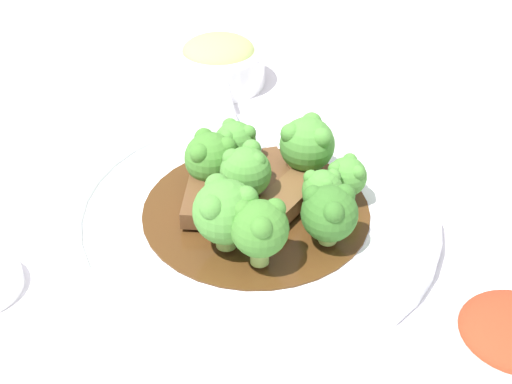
{
  "coord_description": "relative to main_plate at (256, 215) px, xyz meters",
  "views": [
    {
      "loc": [
        -0.45,
        -0.13,
        0.39
      ],
      "look_at": [
        0.0,
        0.0,
        0.03
      ],
      "focal_mm": 50.0,
      "sensor_mm": 36.0,
      "label": 1
    }
  ],
  "objects": [
    {
      "name": "broccoli_floret_1",
      "position": [
        0.05,
        0.03,
        0.04
      ],
      "size": [
        0.04,
        0.04,
        0.05
      ],
      "color": "#7FA84C",
      "rests_on": "main_plate"
    },
    {
      "name": "broccoli_floret_7",
      "position": [
        0.02,
        0.05,
        0.04
      ],
      "size": [
        0.05,
        0.05,
        0.05
      ],
      "color": "#7FA84C",
      "rests_on": "main_plate"
    },
    {
      "name": "broccoli_floret_6",
      "position": [
        0.0,
        0.01,
        0.04
      ],
      "size": [
        0.04,
        0.04,
        0.05
      ],
      "color": "#7FA84C",
      "rests_on": "main_plate"
    },
    {
      "name": "side_bowl_appetizer",
      "position": [
        0.23,
        0.11,
        0.02
      ],
      "size": [
        0.1,
        0.1,
        0.05
      ],
      "color": "white",
      "rests_on": "ground_plane"
    },
    {
      "name": "side_bowl_kimchi",
      "position": [
        -0.11,
        -0.2,
        0.02
      ],
      "size": [
        0.1,
        0.1,
        0.05
      ],
      "color": "white",
      "rests_on": "ground_plane"
    },
    {
      "name": "beef_strip_1",
      "position": [
        -0.01,
        0.04,
        0.02
      ],
      "size": [
        0.07,
        0.04,
        0.01
      ],
      "color": "brown",
      "rests_on": "main_plate"
    },
    {
      "name": "broccoli_floret_2",
      "position": [
        -0.03,
        -0.07,
        0.04
      ],
      "size": [
        0.04,
        0.04,
        0.05
      ],
      "color": "#8EB756",
      "rests_on": "main_plate"
    },
    {
      "name": "broccoli_floret_8",
      "position": [
        0.01,
        -0.05,
        0.03
      ],
      "size": [
        0.03,
        0.03,
        0.04
      ],
      "color": "#8EB756",
      "rests_on": "main_plate"
    },
    {
      "name": "beef_strip_0",
      "position": [
        0.01,
        -0.02,
        0.02
      ],
      "size": [
        0.07,
        0.05,
        0.01
      ],
      "color": "brown",
      "rests_on": "main_plate"
    },
    {
      "name": "broccoli_floret_3",
      "position": [
        0.06,
        -0.03,
        0.04
      ],
      "size": [
        0.05,
        0.05,
        0.05
      ],
      "color": "#8EB756",
      "rests_on": "main_plate"
    },
    {
      "name": "ground_plane",
      "position": [
        0.0,
        0.0,
        -0.01
      ],
      "size": [
        4.0,
        4.0,
        0.0
      ],
      "primitive_type": "plane",
      "color": "silver"
    },
    {
      "name": "serving_spoon",
      "position": [
        0.08,
        0.04,
        0.02
      ],
      "size": [
        0.19,
        0.11,
        0.01
      ],
      "color": "#B7B7BC",
      "rests_on": "main_plate"
    },
    {
      "name": "broccoli_floret_0",
      "position": [
        0.03,
        -0.07,
        0.03
      ],
      "size": [
        0.03,
        0.03,
        0.04
      ],
      "color": "#8EB756",
      "rests_on": "main_plate"
    },
    {
      "name": "broccoli_floret_5",
      "position": [
        -0.06,
        -0.02,
        0.04
      ],
      "size": [
        0.04,
        0.04,
        0.05
      ],
      "color": "#8EB756",
      "rests_on": "main_plate"
    },
    {
      "name": "beef_strip_2",
      "position": [
        0.04,
        0.0,
        0.01
      ],
      "size": [
        0.08,
        0.07,
        0.01
      ],
      "color": "brown",
      "rests_on": "main_plate"
    },
    {
      "name": "main_plate",
      "position": [
        0.0,
        0.0,
        0.0
      ],
      "size": [
        0.31,
        0.31,
        0.02
      ],
      "color": "white",
      "rests_on": "ground_plane"
    },
    {
      "name": "broccoli_floret_4",
      "position": [
        -0.05,
        0.01,
        0.04
      ],
      "size": [
        0.05,
        0.05,
        0.06
      ],
      "color": "#7FA84C",
      "rests_on": "main_plate"
    }
  ]
}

